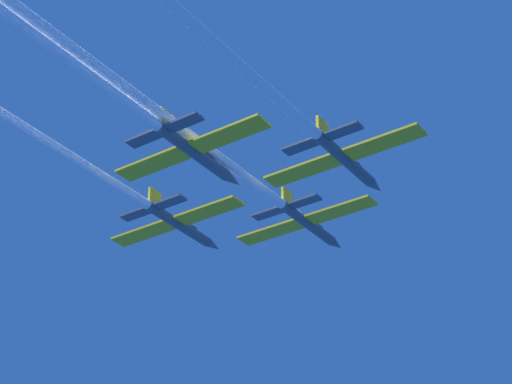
% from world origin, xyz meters
% --- Properties ---
extents(jet_lead, '(14.84, 53.38, 2.46)m').
position_xyz_m(jet_lead, '(0.62, -16.84, 0.48)').
color(jet_lead, '#4C5660').
extents(jet_left_wing, '(14.84, 53.82, 2.46)m').
position_xyz_m(jet_left_wing, '(-8.97, -25.01, -0.22)').
color(jet_left_wing, '#4C5660').
extents(jet_right_wing, '(14.84, 54.26, 2.46)m').
position_xyz_m(jet_right_wing, '(9.76, -26.02, -0.02)').
color(jet_right_wing, '#4C5660').
extents(jet_slot, '(14.84, 50.79, 2.46)m').
position_xyz_m(jet_slot, '(0.52, -33.46, -0.69)').
color(jet_slot, '#4C5660').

